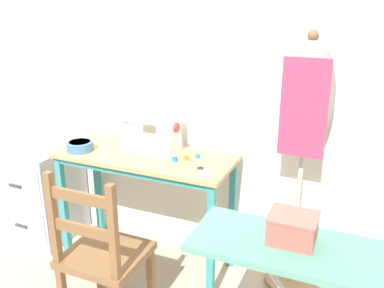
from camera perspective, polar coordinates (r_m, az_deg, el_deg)
The scene contains 14 objects.
ground_plane at distance 2.83m, azimuth -8.05°, elevation -17.75°, with size 14.00×14.00×0.00m, color tan.
wall_back at distance 2.73m, azimuth -3.65°, elevation 10.53°, with size 10.00×0.05×2.55m.
sewing_table at distance 2.65m, azimuth -6.33°, elevation -3.78°, with size 1.10×0.45×0.77m.
sewing_machine at distance 2.62m, azimuth -5.07°, elevation 1.60°, with size 0.34×0.19×0.29m.
fabric_bowl at distance 2.74m, azimuth -14.71°, elevation -0.24°, with size 0.16×0.16×0.06m.
scissors at distance 2.37m, azimuth 1.45°, elevation -3.54°, with size 0.13×0.13×0.01m.
thread_spool_near_machine at distance 2.48m, azimuth -2.34°, elevation -1.96°, with size 0.04×0.04×0.04m.
thread_spool_mid_table at distance 2.49m, azimuth -0.82°, elevation -1.83°, with size 0.03×0.03×0.04m.
thread_spool_far_edge at distance 2.53m, azimuth 0.73°, elevation -1.58°, with size 0.03×0.03×0.04m.
wooden_chair at distance 2.30m, azimuth -11.89°, elevation -14.45°, with size 0.40×0.38×0.92m.
filing_cabinet at distance 3.29m, azimuth -19.25°, elevation -6.03°, with size 0.44×0.48×0.69m.
dress_form at distance 2.39m, azimuth 14.92°, elevation 3.61°, with size 0.32×0.32×1.53m.
ironing_board at distance 1.61m, azimuth 18.97°, elevation -15.44°, with size 1.05×0.32×0.87m.
storage_box at distance 1.58m, azimuth 13.26°, elevation -10.85°, with size 0.17×0.15×0.10m.
Camera 1 is at (1.22, -1.89, 1.71)m, focal length 40.00 mm.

